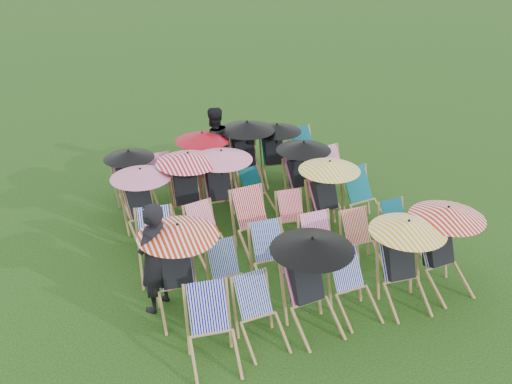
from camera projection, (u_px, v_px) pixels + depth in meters
name	position (u px, v px, depth m)	size (l,w,h in m)	color
ground	(271.00, 245.00, 10.22)	(100.00, 100.00, 0.00)	black
deckchair_0	(212.00, 331.00, 7.43)	(0.77, 0.99, 0.99)	#A37C4C
deckchair_1	(261.00, 315.00, 7.79)	(0.62, 0.85, 0.90)	#A37C4C
deckchair_2	(312.00, 283.00, 7.97)	(1.18, 1.24, 1.40)	#A37C4C
deckchair_3	(355.00, 288.00, 8.35)	(0.61, 0.84, 0.90)	#A37C4C
deckchair_4	(405.00, 262.00, 8.48)	(1.14, 1.20, 1.35)	#A37C4C
deckchair_5	(445.00, 247.00, 8.81)	(1.15, 1.21, 1.37)	#A37C4C
deckchair_6	(178.00, 268.00, 8.27)	(1.19, 1.25, 1.41)	#A37C4C
deckchair_7	(228.00, 275.00, 8.69)	(0.56, 0.78, 0.84)	#A37C4C
deckchair_8	(273.00, 258.00, 9.01)	(0.68, 0.90, 0.93)	#A37C4C
deckchair_9	(323.00, 249.00, 9.23)	(0.65, 0.89, 0.95)	#A37C4C
deckchair_10	(362.00, 241.00, 9.52)	(0.61, 0.82, 0.86)	#A37C4C
deckchair_11	(400.00, 230.00, 9.88)	(0.56, 0.78, 0.84)	#A37C4C
deckchair_12	(157.00, 246.00, 9.25)	(0.81, 1.02, 1.01)	#A37C4C
deckchair_13	(208.00, 234.00, 9.70)	(0.72, 0.91, 0.90)	#A37C4C
deckchair_14	(257.00, 224.00, 9.88)	(0.73, 0.98, 1.03)	#A37C4C
deckchair_15	(295.00, 219.00, 10.23)	(0.62, 0.81, 0.83)	#A37C4C
deckchair_16	(329.00, 195.00, 10.43)	(1.12, 1.20, 1.33)	#A37C4C
deckchair_17	(365.00, 199.00, 10.76)	(0.73, 0.96, 0.99)	#A37C4C
deckchair_18	(143.00, 202.00, 10.23)	(1.09, 1.17, 1.29)	#A37C4C
deckchair_19	(188.00, 189.00, 10.58)	(1.19, 1.26, 1.41)	#A37C4C
deckchair_20	(221.00, 185.00, 10.74)	(1.17, 1.23, 1.39)	#A37C4C
deckchair_21	(258.00, 193.00, 11.16)	(0.68, 0.84, 0.82)	#A37C4C
deckchair_22	(304.00, 172.00, 11.36)	(1.09, 1.16, 1.29)	#A37C4C
deckchair_23	(338.00, 175.00, 11.70)	(0.79, 1.00, 0.99)	#A37C4C
deckchair_24	(131.00, 179.00, 11.25)	(0.99, 1.08, 1.18)	#A37C4C
deckchair_25	(166.00, 181.00, 11.49)	(0.69, 0.91, 0.94)	#A37C4C
deckchair_26	(203.00, 163.00, 11.76)	(1.11, 1.15, 1.31)	#A37C4C
deckchair_27	(246.00, 153.00, 12.10)	(1.18, 1.25, 1.40)	#A37C4C
deckchair_28	(276.00, 152.00, 12.36)	(1.06, 1.13, 1.26)	#A37C4C
deckchair_29	(310.00, 154.00, 12.68)	(0.81, 1.01, 0.99)	#A37C4C
person_left	(153.00, 258.00, 8.28)	(0.64, 0.42, 1.75)	black
person_rear	(214.00, 146.00, 12.18)	(0.83, 0.64, 1.70)	black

